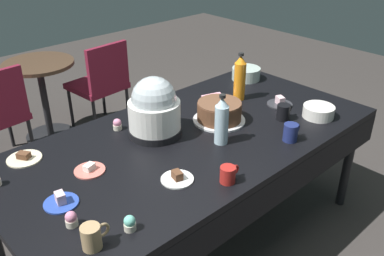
# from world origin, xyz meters

# --- Properties ---
(ground) EXTENTS (9.00, 9.00, 0.00)m
(ground) POSITION_xyz_m (0.00, 0.00, 0.00)
(ground) COLOR #383330
(potluck_table) EXTENTS (2.20, 1.10, 0.75)m
(potluck_table) POSITION_xyz_m (0.00, 0.00, 0.69)
(potluck_table) COLOR black
(potluck_table) RESTS_ON ground
(frosted_layer_cake) EXTENTS (0.32, 0.32, 0.12)m
(frosted_layer_cake) POSITION_xyz_m (0.24, 0.02, 0.81)
(frosted_layer_cake) COLOR silver
(frosted_layer_cake) RESTS_ON potluck_table
(slow_cooker) EXTENTS (0.30, 0.30, 0.34)m
(slow_cooker) POSITION_xyz_m (-0.14, 0.16, 0.91)
(slow_cooker) COLOR black
(slow_cooker) RESTS_ON potluck_table
(glass_salad_bowl) EXTENTS (0.21, 0.21, 0.09)m
(glass_salad_bowl) POSITION_xyz_m (0.89, 0.36, 0.79)
(glass_salad_bowl) COLOR #B2C6BC
(glass_salad_bowl) RESTS_ON potluck_table
(ceramic_snack_bowl) EXTENTS (0.19, 0.19, 0.07)m
(ceramic_snack_bowl) POSITION_xyz_m (0.73, -0.35, 0.79)
(ceramic_snack_bowl) COLOR silver
(ceramic_snack_bowl) RESTS_ON potluck_table
(dessert_plate_cobalt) EXTENTS (0.15, 0.15, 0.06)m
(dessert_plate_cobalt) POSITION_xyz_m (-0.83, -0.06, 0.76)
(dessert_plate_cobalt) COLOR #2D4CB2
(dessert_plate_cobalt) RESTS_ON potluck_table
(dessert_plate_charcoal) EXTENTS (0.17, 0.17, 0.06)m
(dessert_plate_charcoal) POSITION_xyz_m (0.70, -0.09, 0.76)
(dessert_plate_charcoal) COLOR #2D2D33
(dessert_plate_charcoal) RESTS_ON potluck_table
(dessert_plate_coral) EXTENTS (0.15, 0.15, 0.04)m
(dessert_plate_coral) POSITION_xyz_m (-0.61, 0.08, 0.76)
(dessert_plate_coral) COLOR #E07266
(dessert_plate_coral) RESTS_ON potluck_table
(dessert_plate_cream) EXTENTS (0.18, 0.18, 0.04)m
(dessert_plate_cream) POSITION_xyz_m (-0.80, 0.40, 0.76)
(dessert_plate_cream) COLOR beige
(dessert_plate_cream) RESTS_ON potluck_table
(dessert_plate_white) EXTENTS (0.16, 0.16, 0.05)m
(dessert_plate_white) POSITION_xyz_m (-0.34, -0.27, 0.76)
(dessert_plate_white) COLOR white
(dessert_plate_white) RESTS_ON potluck_table
(cupcake_cocoa) EXTENTS (0.05, 0.05, 0.07)m
(cupcake_cocoa) POSITION_xyz_m (-0.86, -0.21, 0.78)
(cupcake_cocoa) COLOR beige
(cupcake_cocoa) RESTS_ON potluck_table
(cupcake_berry) EXTENTS (0.05, 0.05, 0.07)m
(cupcake_berry) POSITION_xyz_m (-0.71, -0.40, 0.78)
(cupcake_berry) COLOR beige
(cupcake_berry) RESTS_ON potluck_table
(cupcake_vanilla) EXTENTS (0.05, 0.05, 0.07)m
(cupcake_vanilla) POSITION_xyz_m (-0.26, 0.35, 0.78)
(cupcake_vanilla) COLOR beige
(cupcake_vanilla) RESTS_ON potluck_table
(cupcake_lemon) EXTENTS (0.05, 0.05, 0.07)m
(cupcake_lemon) POSITION_xyz_m (0.11, 0.30, 0.78)
(cupcake_lemon) COLOR beige
(cupcake_lemon) RESTS_ON potluck_table
(soda_bottle_water) EXTENTS (0.08, 0.08, 0.29)m
(soda_bottle_water) POSITION_xyz_m (0.07, -0.16, 0.88)
(soda_bottle_water) COLOR silver
(soda_bottle_water) RESTS_ON potluck_table
(soda_bottle_orange_juice) EXTENTS (0.08, 0.08, 0.32)m
(soda_bottle_orange_juice) POSITION_xyz_m (0.58, 0.16, 0.90)
(soda_bottle_orange_juice) COLOR orange
(soda_bottle_orange_juice) RESTS_ON potluck_table
(coffee_mug_red) EXTENTS (0.11, 0.07, 0.08)m
(coffee_mug_red) POSITION_xyz_m (-0.18, -0.44, 0.79)
(coffee_mug_red) COLOR #B2231E
(coffee_mug_red) RESTS_ON potluck_table
(coffee_mug_black) EXTENTS (0.12, 0.08, 0.10)m
(coffee_mug_black) POSITION_xyz_m (0.55, -0.22, 0.80)
(coffee_mug_black) COLOR black
(coffee_mug_black) RESTS_ON potluck_table
(coffee_mug_navy) EXTENTS (0.12, 0.08, 0.10)m
(coffee_mug_navy) POSITION_xyz_m (0.36, -0.41, 0.80)
(coffee_mug_navy) COLOR navy
(coffee_mug_navy) RESTS_ON potluck_table
(coffee_mug_tan) EXTENTS (0.12, 0.08, 0.10)m
(coffee_mug_tan) POSITION_xyz_m (-0.86, -0.38, 0.80)
(coffee_mug_tan) COLOR tan
(coffee_mug_tan) RESTS_ON potluck_table
(paper_napkin_stack) EXTENTS (0.18, 0.18, 0.02)m
(paper_napkin_stack) POSITION_xyz_m (0.44, 0.25, 0.76)
(paper_napkin_stack) COLOR pink
(paper_napkin_stack) RESTS_ON potluck_table
(maroon_chair_right) EXTENTS (0.48, 0.48, 0.85)m
(maroon_chair_right) POSITION_xyz_m (0.41, 1.65, 0.49)
(maroon_chair_right) COLOR maroon
(maroon_chair_right) RESTS_ON ground
(round_cafe_table) EXTENTS (0.60, 0.60, 0.72)m
(round_cafe_table) POSITION_xyz_m (-0.05, 1.87, 0.50)
(round_cafe_table) COLOR #473323
(round_cafe_table) RESTS_ON ground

